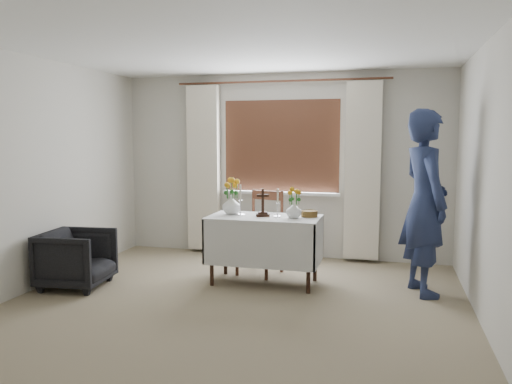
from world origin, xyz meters
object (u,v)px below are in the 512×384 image
at_px(armchair, 77,259).
at_px(flower_vase_left, 231,205).
at_px(wooden_cross, 263,203).
at_px(altar_table, 264,250).
at_px(flower_vase_right, 294,210).
at_px(person, 425,203).
at_px(wooden_chair, 260,233).

relative_size(armchair, flower_vase_left, 3.20).
bearing_deg(wooden_cross, flower_vase_left, 149.45).
xyz_separation_m(altar_table, flower_vase_right, (0.34, -0.03, 0.47)).
xyz_separation_m(armchair, flower_vase_left, (1.55, 0.74, 0.55)).
xyz_separation_m(wooden_cross, flower_vase_left, (-0.39, 0.07, -0.05)).
xyz_separation_m(person, flower_vase_left, (-2.10, -0.02, -0.09)).
distance_m(armchair, person, 3.79).
distance_m(altar_table, wooden_cross, 0.54).
height_order(wooden_chair, wooden_cross, wooden_cross).
bearing_deg(armchair, wooden_chair, -66.21).
bearing_deg(flower_vase_right, flower_vase_left, 172.62).
distance_m(armchair, flower_vase_left, 1.80).
relative_size(altar_table, armchair, 1.78).
height_order(wooden_chair, flower_vase_right, wooden_chair).
height_order(person, wooden_cross, person).
bearing_deg(wooden_chair, flower_vase_left, -117.14).
bearing_deg(armchair, flower_vase_right, -80.29).
bearing_deg(flower_vase_left, wooden_cross, -10.44).
relative_size(flower_vase_left, flower_vase_right, 1.21).
bearing_deg(person, flower_vase_right, 74.35).
distance_m(altar_table, wooden_chair, 0.41).
distance_m(person, flower_vase_left, 2.11).
height_order(wooden_cross, flower_vase_right, wooden_cross).
relative_size(person, flower_vase_right, 10.79).
bearing_deg(armchair, flower_vase_left, -70.40).
relative_size(altar_table, wooden_chair, 1.24).
xyz_separation_m(wooden_chair, flower_vase_right, (0.49, -0.39, 0.35)).
relative_size(armchair, person, 0.36).
height_order(altar_table, wooden_chair, wooden_chair).
xyz_separation_m(altar_table, wooden_cross, (-0.02, -0.00, 0.54)).
bearing_deg(wooden_cross, person, -17.04).
xyz_separation_m(altar_table, person, (1.70, 0.09, 0.58)).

